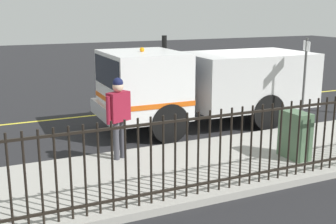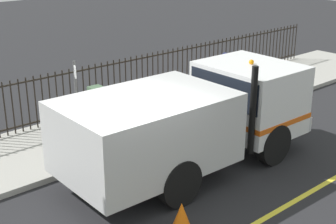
# 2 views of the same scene
# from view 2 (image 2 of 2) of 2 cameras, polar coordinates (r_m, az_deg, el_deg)

# --- Properties ---
(ground_plane) EXTENTS (60.52, 60.52, 0.00)m
(ground_plane) POSITION_cam_2_polar(r_m,az_deg,el_deg) (9.87, -3.70, -10.22)
(ground_plane) COLOR #232326
(ground_plane) RESTS_ON ground
(sidewalk_slab) EXTENTS (2.96, 27.51, 0.13)m
(sidewalk_slab) POSITION_cam_2_polar(r_m,az_deg,el_deg) (12.32, -13.06, -3.93)
(sidewalk_slab) COLOR #A3A099
(sidewalk_slab) RESTS_ON ground
(work_truck) EXTENTS (2.39, 6.00, 2.42)m
(work_truck) POSITION_cam_2_polar(r_m,az_deg,el_deg) (10.75, 3.68, -0.25)
(work_truck) COLOR white
(work_truck) RESTS_ON ground
(worker_standing) EXTENTS (0.39, 0.58, 1.69)m
(worker_standing) POSITION_cam_2_polar(r_m,az_deg,el_deg) (14.12, 6.59, 4.33)
(worker_standing) COLOR maroon
(worker_standing) RESTS_ON sidewalk_slab
(iron_fence) EXTENTS (0.04, 23.42, 1.42)m
(iron_fence) POSITION_cam_2_polar(r_m,az_deg,el_deg) (13.10, -16.00, 0.95)
(iron_fence) COLOR black
(iron_fence) RESTS_ON sidewalk_slab
(utility_cabinet) EXTENTS (0.66, 0.36, 0.97)m
(utility_cabinet) POSITION_cam_2_polar(r_m,az_deg,el_deg) (13.30, -7.93, 0.78)
(utility_cabinet) COLOR #4C6B4C
(utility_cabinet) RESTS_ON sidewalk_slab
(traffic_cone) EXTENTS (0.42, 0.42, 0.60)m
(traffic_cone) POSITION_cam_2_polar(r_m,az_deg,el_deg) (8.74, 1.59, -12.25)
(traffic_cone) COLOR orange
(traffic_cone) RESTS_ON ground
(street_sign) EXTENTS (0.46, 0.25, 2.31)m
(street_sign) POSITION_cam_2_polar(r_m,az_deg,el_deg) (10.79, -10.59, 1.39)
(street_sign) COLOR #4C4C4C
(street_sign) RESTS_ON sidewalk_slab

